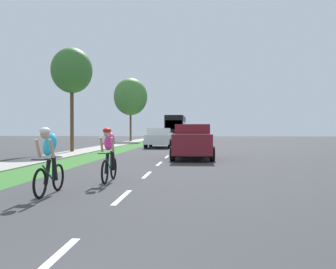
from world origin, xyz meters
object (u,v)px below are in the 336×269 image
suv_maroon (193,141)px  street_tree_far (131,97)px  street_tree_near (72,71)px  cyclist_lead (49,160)px  sedan_silver (197,136)px  cyclist_trailing (109,154)px  pickup_white (160,138)px  bus_black (176,126)px

suv_maroon → street_tree_far: street_tree_far is taller
street_tree_near → cyclist_lead: bearing=-72.2°
cyclist_lead → street_tree_near: street_tree_near is taller
sedan_silver → street_tree_far: street_tree_far is taller
cyclist_trailing → suv_maroon: size_ratio=0.37×
sedan_silver → suv_maroon: bearing=-90.5°
cyclist_trailing → pickup_white: size_ratio=0.34×
bus_black → street_tree_near: street_tree_near is taller
suv_maroon → cyclist_lead: bearing=-106.9°
bus_black → street_tree_far: 10.84m
sedan_silver → street_tree_near: 20.38m
suv_maroon → sedan_silver: size_ratio=1.09×
street_tree_far → bus_black: bearing=58.9°
suv_maroon → street_tree_far: (-8.18, 26.26, 4.72)m
cyclist_lead → sedan_silver: size_ratio=0.40×
cyclist_trailing → sedan_silver: size_ratio=0.40×
pickup_white → street_tree_far: (-5.24, 14.78, 4.84)m
street_tree_far → pickup_white: bearing=-70.5°
street_tree_near → street_tree_far: size_ratio=0.88×
cyclist_trailing → suv_maroon: suv_maroon is taller
sedan_silver → street_tree_near: street_tree_near is taller
cyclist_lead → cyclist_trailing: size_ratio=1.00×
bus_black → street_tree_near: bearing=-100.0°
sedan_silver → pickup_white: bearing=-105.4°
street_tree_far → cyclist_trailing: bearing=-80.5°
sedan_silver → street_tree_far: size_ratio=0.54×
sedan_silver → bus_black: bearing=104.4°
pickup_white → street_tree_near: size_ratio=0.73×
suv_maroon → pickup_white: (-2.93, 11.49, -0.12)m
sedan_silver → street_tree_far: 10.27m
cyclist_trailing → sedan_silver: bearing=85.4°
cyclist_trailing → bus_black: (-0.57, 43.43, 1.17)m
suv_maroon → pickup_white: 11.85m
pickup_white → sedan_silver: size_ratio=1.19×
cyclist_trailing → street_tree_far: (-5.84, 34.71, 4.86)m
suv_maroon → sedan_silver: 22.87m
pickup_white → street_tree_far: bearing=109.5°
cyclist_trailing → suv_maroon: (2.34, 8.45, 0.14)m
cyclist_lead → cyclist_trailing: bearing=67.9°
cyclist_trailing → bus_black: bearing=90.8°
sedan_silver → bus_black: bus_black is taller
cyclist_trailing → street_tree_near: street_tree_near is taller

